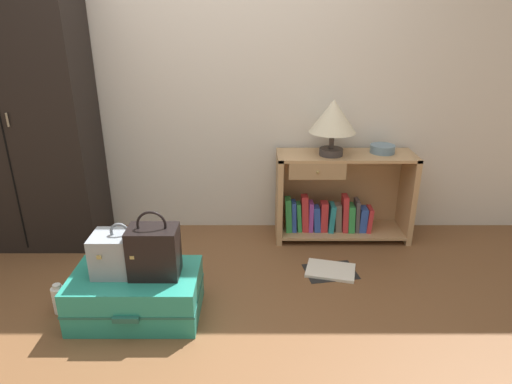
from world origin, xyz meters
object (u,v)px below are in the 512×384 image
at_px(bowl, 384,149).
at_px(bottle, 61,299).
at_px(train_case, 124,253).
at_px(handbag, 155,251).
at_px(suitcase_large, 138,294).
at_px(table_lamp, 335,118).
at_px(wardrobe, 20,112).
at_px(open_book_on_floor, 332,271).
at_px(bookshelf, 340,199).

height_order(bowl, bottle, bowl).
bearing_deg(train_case, handbag, -7.64).
xyz_separation_m(suitcase_large, bottle, (-0.46, 0.02, -0.05)).
height_order(suitcase_large, train_case, train_case).
xyz_separation_m(table_lamp, bowl, (0.39, 0.06, -0.24)).
bearing_deg(wardrobe, train_case, -44.83).
bearing_deg(train_case, open_book_on_floor, 19.19).
bearing_deg(bowl, bottle, -154.50).
height_order(table_lamp, bottle, table_lamp).
relative_size(bowl, bottle, 0.98).
bearing_deg(train_case, bottle, 179.90).
height_order(train_case, bottle, train_case).
xyz_separation_m(wardrobe, bowl, (2.59, 0.08, -0.29)).
distance_m(wardrobe, bowl, 2.61).
height_order(bookshelf, suitcase_large, bookshelf).
height_order(handbag, open_book_on_floor, handbag).
height_order(bookshelf, table_lamp, table_lamp).
bearing_deg(open_book_on_floor, bottle, -165.26).
xyz_separation_m(table_lamp, open_book_on_floor, (-0.04, -0.49, -0.94)).
height_order(wardrobe, open_book_on_floor, wardrobe).
xyz_separation_m(bowl, handbag, (-1.49, -1.02, -0.29)).
xyz_separation_m(handbag, bottle, (-0.59, 0.03, -0.33)).
bearing_deg(open_book_on_floor, bowl, 52.49).
xyz_separation_m(table_lamp, bottle, (-1.69, -0.93, -0.86)).
height_order(bowl, train_case, bowl).
relative_size(wardrobe, open_book_on_floor, 5.26).
xyz_separation_m(table_lamp, suitcase_large, (-1.23, -0.95, -0.81)).
relative_size(wardrobe, train_case, 6.21).
relative_size(bookshelf, bottle, 5.50).
xyz_separation_m(bottle, open_book_on_floor, (1.65, 0.43, -0.08)).
distance_m(wardrobe, open_book_on_floor, 2.42).
height_order(bookshelf, train_case, bookshelf).
bearing_deg(bowl, wardrobe, -178.18).
bearing_deg(suitcase_large, wardrobe, 136.27).
height_order(suitcase_large, handbag, handbag).
height_order(bowl, open_book_on_floor, bowl).
bearing_deg(wardrobe, bowl, 1.82).
bearing_deg(bowl, table_lamp, -170.95).
relative_size(handbag, bottle, 2.11).
bearing_deg(handbag, train_case, 172.36).
relative_size(bowl, handbag, 0.46).
height_order(handbag, bottle, handbag).
bearing_deg(handbag, open_book_on_floor, 23.34).
bearing_deg(open_book_on_floor, wardrobe, 167.64).
relative_size(wardrobe, table_lamp, 4.93).
bearing_deg(table_lamp, bottle, -151.18).
xyz_separation_m(handbag, open_book_on_floor, (1.07, 0.46, -0.41)).
bearing_deg(bottle, table_lamp, 28.82).
bearing_deg(bottle, bowl, 25.50).
relative_size(suitcase_large, handbag, 1.86).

